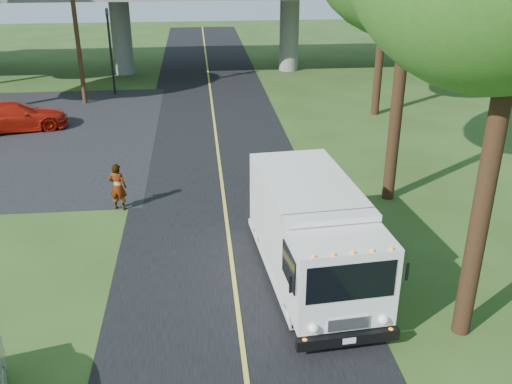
{
  "coord_description": "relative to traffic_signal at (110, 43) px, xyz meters",
  "views": [
    {
      "loc": [
        -0.82,
        -10.05,
        9.03
      ],
      "look_at": [
        0.91,
        6.47,
        1.6
      ],
      "focal_mm": 40.0,
      "sensor_mm": 36.0,
      "label": 1
    }
  ],
  "objects": [
    {
      "name": "ground",
      "position": [
        6.0,
        -26.0,
        -3.2
      ],
      "size": [
        120.0,
        120.0,
        0.0
      ],
      "primitive_type": "plane",
      "color": "#2D4418",
      "rests_on": "ground"
    },
    {
      "name": "overpass",
      "position": [
        6.0,
        6.0,
        1.36
      ],
      "size": [
        54.0,
        10.0,
        7.3
      ],
      "color": "slate",
      "rests_on": "ground"
    },
    {
      "name": "red_sedan",
      "position": [
        -4.1,
        -6.95,
        -2.47
      ],
      "size": [
        5.41,
        3.22,
        1.47
      ],
      "primitive_type": "imported",
      "rotation": [
        0.0,
        0.0,
        1.81
      ],
      "color": "#B0180A",
      "rests_on": "ground"
    },
    {
      "name": "traffic_signal",
      "position": [
        0.0,
        0.0,
        0.0
      ],
      "size": [
        0.18,
        0.22,
        5.2
      ],
      "color": "black",
      "rests_on": "ground"
    },
    {
      "name": "road",
      "position": [
        6.0,
        -16.0,
        -3.19
      ],
      "size": [
        7.0,
        90.0,
        0.02
      ],
      "primitive_type": "cube",
      "color": "black",
      "rests_on": "ground"
    },
    {
      "name": "pedestrian",
      "position": [
        2.2,
        -16.97,
        -2.32
      ],
      "size": [
        0.73,
        0.57,
        1.76
      ],
      "primitive_type": "imported",
      "rotation": [
        0.0,
        0.0,
        2.88
      ],
      "color": "gray",
      "rests_on": "ground"
    },
    {
      "name": "lane_line",
      "position": [
        6.0,
        -16.0,
        -3.17
      ],
      "size": [
        0.12,
        90.0,
        0.01
      ],
      "primitive_type": "cube",
      "color": "gold",
      "rests_on": "road"
    },
    {
      "name": "step_van",
      "position": [
        8.19,
        -22.24,
        -1.67
      ],
      "size": [
        3.02,
        6.91,
        2.82
      ],
      "rotation": [
        0.0,
        0.0,
        0.08
      ],
      "color": "white",
      "rests_on": "ground"
    },
    {
      "name": "utility_pole",
      "position": [
        -1.5,
        -2.0,
        1.4
      ],
      "size": [
        1.6,
        0.26,
        9.0
      ],
      "color": "#472D19",
      "rests_on": "ground"
    }
  ]
}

